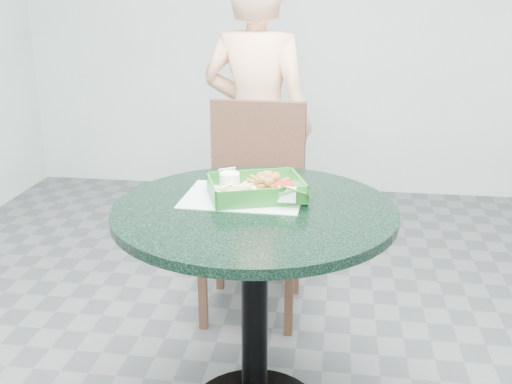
# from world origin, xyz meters

# --- Properties ---
(cafe_table) EXTENTS (0.87, 0.87, 0.75)m
(cafe_table) POSITION_xyz_m (0.00, 0.00, 0.58)
(cafe_table) COLOR black
(cafe_table) RESTS_ON floor
(dining_chair) EXTENTS (0.43, 0.43, 0.93)m
(dining_chair) POSITION_xyz_m (-0.11, 0.79, 0.53)
(dining_chair) COLOR #432C17
(dining_chair) RESTS_ON floor
(diner_person) EXTENTS (0.63, 0.49, 1.54)m
(diner_person) POSITION_xyz_m (-0.15, 1.13, 0.77)
(diner_person) COLOR #F2B389
(diner_person) RESTS_ON floor
(placemat) EXTENTS (0.38, 0.29, 0.00)m
(placemat) POSITION_xyz_m (-0.05, 0.08, 0.75)
(placemat) COLOR #9DBFB5
(placemat) RESTS_ON cafe_table
(food_basket) EXTENTS (0.29, 0.21, 0.06)m
(food_basket) POSITION_xyz_m (-0.01, 0.08, 0.77)
(food_basket) COLOR #1E6820
(food_basket) RESTS_ON placemat
(crab_sandwich) EXTENTS (0.12, 0.12, 0.07)m
(crab_sandwich) POSITION_xyz_m (0.03, 0.09, 0.80)
(crab_sandwich) COLOR #F0DA77
(crab_sandwich) RESTS_ON food_basket
(fries_pile) EXTENTS (0.11, 0.12, 0.04)m
(fries_pile) POSITION_xyz_m (-0.08, 0.08, 0.79)
(fries_pile) COLOR beige
(fries_pile) RESTS_ON food_basket
(sauce_ramekin) EXTENTS (0.07, 0.07, 0.04)m
(sauce_ramekin) POSITION_xyz_m (-0.08, 0.14, 0.80)
(sauce_ramekin) COLOR white
(sauce_ramekin) RESTS_ON food_basket
(garnish_cup) EXTENTS (0.11, 0.11, 0.04)m
(garnish_cup) POSITION_xyz_m (0.08, 0.01, 0.79)
(garnish_cup) COLOR silver
(garnish_cup) RESTS_ON food_basket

